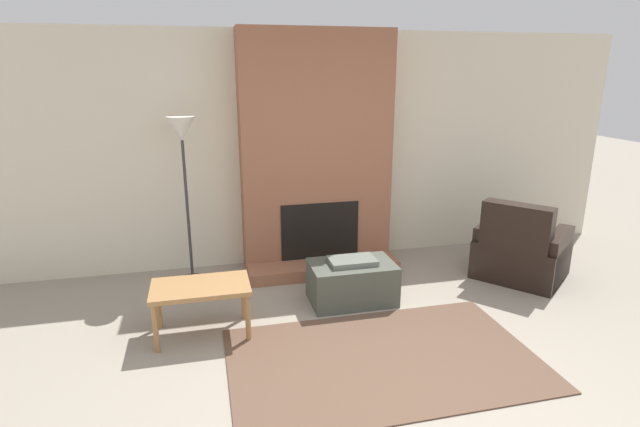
# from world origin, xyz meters

# --- Properties ---
(ground_plane) EXTENTS (24.00, 24.00, 0.00)m
(ground_plane) POSITION_xyz_m (0.00, 0.00, 0.00)
(ground_plane) COLOR gray
(wall_back) EXTENTS (7.62, 0.06, 2.60)m
(wall_back) POSITION_xyz_m (0.00, 2.80, 1.30)
(wall_back) COLOR beige
(wall_back) RESTS_ON ground_plane
(fireplace) EXTENTS (1.66, 0.72, 2.60)m
(fireplace) POSITION_xyz_m (0.00, 2.57, 1.23)
(fireplace) COLOR #935B42
(fireplace) RESTS_ON ground_plane
(ottoman) EXTENTS (0.81, 0.51, 0.45)m
(ottoman) POSITION_xyz_m (0.10, 1.52, 0.21)
(ottoman) COLOR #474C42
(ottoman) RESTS_ON ground_plane
(armchair) EXTENTS (1.18, 1.18, 0.88)m
(armchair) POSITION_xyz_m (2.03, 1.65, 0.28)
(armchair) COLOR black
(armchair) RESTS_ON ground_plane
(side_table) EXTENTS (0.81, 0.48, 0.46)m
(side_table) POSITION_xyz_m (-1.32, 1.22, 0.40)
(side_table) COLOR #9E7042
(side_table) RESTS_ON ground_plane
(floor_lamp_left) EXTENTS (0.29, 0.29, 1.74)m
(floor_lamp_left) POSITION_xyz_m (-1.41, 2.41, 1.46)
(floor_lamp_left) COLOR #333333
(floor_lamp_left) RESTS_ON ground_plane
(area_rug) EXTENTS (2.39, 1.47, 0.01)m
(area_rug) POSITION_xyz_m (0.04, 0.48, 0.01)
(area_rug) COLOR brown
(area_rug) RESTS_ON ground_plane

